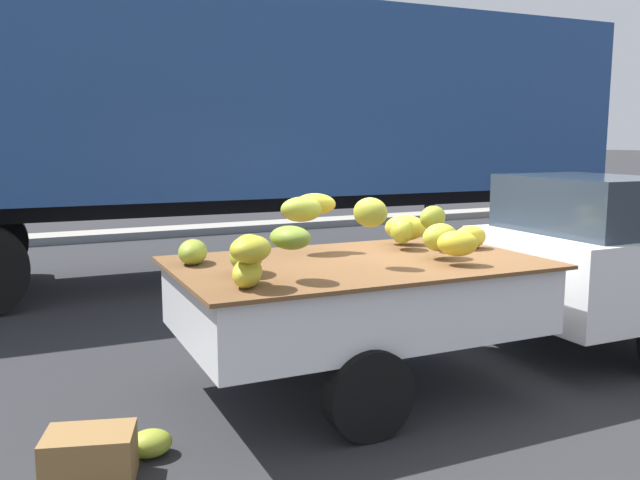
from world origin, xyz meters
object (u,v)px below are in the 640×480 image
Objects in this scene: pickup_truck at (547,266)px; produce_crate at (90,457)px; semi_trailer at (240,105)px; fallen_banana_bunch_near_tailgate at (150,443)px.

produce_crate is at bearing -171.34° from pickup_truck.
produce_crate is at bearing -115.67° from semi_trailer.
semi_trailer is 6.46m from fallen_banana_bunch_near_tailgate.
fallen_banana_bunch_near_tailgate is at bearing -113.17° from semi_trailer.
semi_trailer is at bearing 62.27° from produce_crate.
fallen_banana_bunch_near_tailgate is (-2.55, -5.41, -2.45)m from semi_trailer.
pickup_truck is 5.45m from semi_trailer.
pickup_truck is at bearing -74.77° from semi_trailer.
fallen_banana_bunch_near_tailgate is 0.43m from produce_crate.
fallen_banana_bunch_near_tailgate is at bearing -173.31° from pickup_truck.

